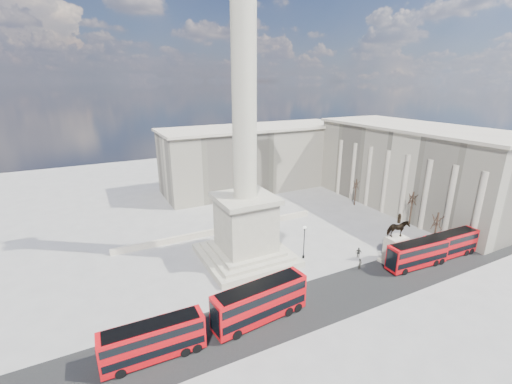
{
  "coord_description": "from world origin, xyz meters",
  "views": [
    {
      "loc": [
        -21.47,
        -40.82,
        27.86
      ],
      "look_at": [
        0.6,
        2.46,
        12.11
      ],
      "focal_mm": 24.0,
      "sensor_mm": 36.0,
      "label": 1
    }
  ],
  "objects_px": {
    "nelsons_column": "(245,183)",
    "victorian_lamp": "(304,239)",
    "red_bus_a": "(154,340)",
    "red_bus_c": "(450,244)",
    "equestrian_statue": "(396,246)",
    "red_bus_d": "(418,254)",
    "pedestrian_walking": "(360,264)",
    "pedestrian_standing": "(384,244)",
    "red_bus_b": "(261,302)",
    "pedestrian_crossing": "(359,253)"
  },
  "relations": [
    {
      "from": "red_bus_c",
      "to": "pedestrian_standing",
      "type": "xyz_separation_m",
      "value": [
        -7.29,
        7.12,
        -1.45
      ]
    },
    {
      "from": "equestrian_statue",
      "to": "pedestrian_standing",
      "type": "xyz_separation_m",
      "value": [
        2.46,
        4.4,
        -2.15
      ]
    },
    {
      "from": "pedestrian_standing",
      "to": "nelsons_column",
      "type": "bearing_deg",
      "value": -32.99
    },
    {
      "from": "red_bus_c",
      "to": "red_bus_d",
      "type": "relative_size",
      "value": 0.99
    },
    {
      "from": "nelsons_column",
      "to": "victorian_lamp",
      "type": "bearing_deg",
      "value": -27.65
    },
    {
      "from": "nelsons_column",
      "to": "pedestrian_crossing",
      "type": "xyz_separation_m",
      "value": [
        16.64,
        -8.45,
        -12.0
      ]
    },
    {
      "from": "nelsons_column",
      "to": "pedestrian_walking",
      "type": "bearing_deg",
      "value": -39.25
    },
    {
      "from": "nelsons_column",
      "to": "red_bus_c",
      "type": "relative_size",
      "value": 4.68
    },
    {
      "from": "victorian_lamp",
      "to": "equestrian_statue",
      "type": "distance_m",
      "value": 14.46
    },
    {
      "from": "red_bus_c",
      "to": "red_bus_b",
      "type": "bearing_deg",
      "value": -177.84
    },
    {
      "from": "red_bus_c",
      "to": "pedestrian_crossing",
      "type": "relative_size",
      "value": 5.81
    },
    {
      "from": "red_bus_d",
      "to": "pedestrian_walking",
      "type": "bearing_deg",
      "value": 162.97
    },
    {
      "from": "equestrian_statue",
      "to": "pedestrian_walking",
      "type": "height_order",
      "value": "equestrian_statue"
    },
    {
      "from": "nelsons_column",
      "to": "victorian_lamp",
      "type": "distance_m",
      "value": 13.48
    },
    {
      "from": "equestrian_statue",
      "to": "pedestrian_walking",
      "type": "xyz_separation_m",
      "value": [
        -6.55,
        0.69,
        -1.97
      ]
    },
    {
      "from": "red_bus_b",
      "to": "pedestrian_crossing",
      "type": "bearing_deg",
      "value": 10.45
    },
    {
      "from": "equestrian_statue",
      "to": "pedestrian_walking",
      "type": "distance_m",
      "value": 6.88
    },
    {
      "from": "red_bus_c",
      "to": "equestrian_statue",
      "type": "bearing_deg",
      "value": 166.67
    },
    {
      "from": "red_bus_a",
      "to": "red_bus_b",
      "type": "relative_size",
      "value": 0.86
    },
    {
      "from": "red_bus_a",
      "to": "red_bus_d",
      "type": "xyz_separation_m",
      "value": [
        40.48,
        0.42,
        0.01
      ]
    },
    {
      "from": "red_bus_a",
      "to": "pedestrian_standing",
      "type": "distance_m",
      "value": 41.52
    },
    {
      "from": "nelsons_column",
      "to": "red_bus_b",
      "type": "xyz_separation_m",
      "value": [
        -5.04,
        -14.84,
        -10.33
      ]
    },
    {
      "from": "nelsons_column",
      "to": "pedestrian_standing",
      "type": "relative_size",
      "value": 31.37
    },
    {
      "from": "red_bus_a",
      "to": "nelsons_column",
      "type": "bearing_deg",
      "value": 41.93
    },
    {
      "from": "nelsons_column",
      "to": "pedestrian_walking",
      "type": "xyz_separation_m",
      "value": [
        14.08,
        -11.5,
        -11.94
      ]
    },
    {
      "from": "red_bus_d",
      "to": "pedestrian_crossing",
      "type": "distance_m",
      "value": 8.89
    },
    {
      "from": "red_bus_d",
      "to": "victorian_lamp",
      "type": "xyz_separation_m",
      "value": [
        -14.3,
        10.35,
        1.12
      ]
    },
    {
      "from": "red_bus_a",
      "to": "pedestrian_crossing",
      "type": "height_order",
      "value": "red_bus_a"
    },
    {
      "from": "red_bus_b",
      "to": "victorian_lamp",
      "type": "xyz_separation_m",
      "value": [
        13.48,
        10.42,
        0.8
      ]
    },
    {
      "from": "pedestrian_crossing",
      "to": "red_bus_d",
      "type": "bearing_deg",
      "value": -178.96
    },
    {
      "from": "nelsons_column",
      "to": "red_bus_c",
      "type": "xyz_separation_m",
      "value": [
        30.38,
        -14.91,
        -10.67
      ]
    },
    {
      "from": "nelsons_column",
      "to": "pedestrian_standing",
      "type": "height_order",
      "value": "nelsons_column"
    },
    {
      "from": "pedestrian_crossing",
      "to": "equestrian_statue",
      "type": "bearing_deg",
      "value": -176.07
    },
    {
      "from": "red_bus_c",
      "to": "pedestrian_crossing",
      "type": "distance_m",
      "value": 15.24
    },
    {
      "from": "red_bus_a",
      "to": "victorian_lamp",
      "type": "height_order",
      "value": "victorian_lamp"
    },
    {
      "from": "red_bus_a",
      "to": "victorian_lamp",
      "type": "distance_m",
      "value": 28.33
    },
    {
      "from": "victorian_lamp",
      "to": "red_bus_c",
      "type": "bearing_deg",
      "value": -25.55
    },
    {
      "from": "equestrian_statue",
      "to": "red_bus_d",
      "type": "bearing_deg",
      "value": -50.79
    },
    {
      "from": "red_bus_c",
      "to": "equestrian_statue",
      "type": "height_order",
      "value": "equestrian_statue"
    },
    {
      "from": "red_bus_d",
      "to": "equestrian_statue",
      "type": "distance_m",
      "value": 3.4
    },
    {
      "from": "red_bus_b",
      "to": "victorian_lamp",
      "type": "distance_m",
      "value": 17.06
    },
    {
      "from": "nelsons_column",
      "to": "red_bus_a",
      "type": "bearing_deg",
      "value": -139.43
    },
    {
      "from": "red_bus_c",
      "to": "pedestrian_crossing",
      "type": "xyz_separation_m",
      "value": [
        -13.73,
        6.46,
        -1.33
      ]
    },
    {
      "from": "red_bus_d",
      "to": "victorian_lamp",
      "type": "bearing_deg",
      "value": 147.76
    },
    {
      "from": "nelsons_column",
      "to": "red_bus_c",
      "type": "bearing_deg",
      "value": -26.14
    },
    {
      "from": "nelsons_column",
      "to": "pedestrian_crossing",
      "type": "height_order",
      "value": "nelsons_column"
    },
    {
      "from": "red_bus_a",
      "to": "pedestrian_walking",
      "type": "xyz_separation_m",
      "value": [
        31.82,
        3.69,
        -1.28
      ]
    },
    {
      "from": "red_bus_a",
      "to": "red_bus_c",
      "type": "distance_m",
      "value": 48.12
    },
    {
      "from": "red_bus_b",
      "to": "victorian_lamp",
      "type": "relative_size",
      "value": 2.15
    },
    {
      "from": "pedestrian_walking",
      "to": "pedestrian_crossing",
      "type": "bearing_deg",
      "value": 32.89
    }
  ]
}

